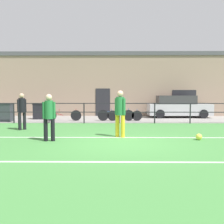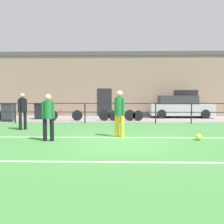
{
  "view_description": "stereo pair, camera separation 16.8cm",
  "coord_description": "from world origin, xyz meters",
  "views": [
    {
      "loc": [
        -0.22,
        -8.4,
        1.58
      ],
      "look_at": [
        -0.37,
        2.73,
        0.85
      ],
      "focal_mm": 40.95,
      "sensor_mm": 36.0,
      "label": 1
    },
    {
      "loc": [
        -0.05,
        -8.4,
        1.58
      ],
      "look_at": [
        -0.37,
        2.73,
        0.85
      ],
      "focal_mm": 40.95,
      "sensor_mm": 36.0,
      "label": 2
    }
  ],
  "objects": [
    {
      "name": "player_striker",
      "position": [
        -2.51,
        0.32,
        0.92
      ],
      "size": [
        0.44,
        0.28,
        1.62
      ],
      "rotation": [
        0.0,
        0.0,
        3.24
      ],
      "color": "black",
      "rests_on": "ground"
    },
    {
      "name": "trash_bin_1",
      "position": [
        -6.72,
        6.69,
        0.57
      ],
      "size": [
        0.66,
        0.56,
        1.09
      ],
      "color": "#33383D",
      "rests_on": "pavement_strip"
    },
    {
      "name": "clubhouse_facade",
      "position": [
        0.0,
        12.2,
        2.45
      ],
      "size": [
        28.0,
        2.56,
        4.88
      ],
      "color": "gray",
      "rests_on": "ground"
    },
    {
      "name": "field_line_hash",
      "position": [
        0.0,
        -2.44,
        0.0
      ],
      "size": [
        36.0,
        0.11,
        0.0
      ],
      "primitive_type": "cube",
      "color": "white",
      "rests_on": "ground"
    },
    {
      "name": "parked_car_red",
      "position": [
        4.23,
        9.81,
        0.76
      ],
      "size": [
        4.33,
        1.94,
        1.55
      ],
      "color": "#B7B7BC",
      "rests_on": "pavement_strip"
    },
    {
      "name": "player_goalkeeper",
      "position": [
        -4.5,
        3.19,
        0.95
      ],
      "size": [
        0.32,
        0.39,
        1.68
      ],
      "rotation": [
        0.0,
        0.0,
        4.08
      ],
      "color": "black",
      "rests_on": "ground"
    },
    {
      "name": "pavement_strip",
      "position": [
        0.0,
        8.5,
        0.01
      ],
      "size": [
        48.0,
        5.0,
        0.02
      ],
      "primitive_type": "cube",
      "color": "gray",
      "rests_on": "ground"
    },
    {
      "name": "field_line_touchline",
      "position": [
        0.0,
        1.09,
        0.0
      ],
      "size": [
        36.0,
        0.11,
        0.0
      ],
      "primitive_type": "cube",
      "color": "white",
      "rests_on": "ground"
    },
    {
      "name": "perimeter_fence",
      "position": [
        0.0,
        6.0,
        0.75
      ],
      "size": [
        36.07,
        0.07,
        1.15
      ],
      "color": "black",
      "rests_on": "ground"
    },
    {
      "name": "player_winger",
      "position": [
        -0.04,
        1.21,
        1.0
      ],
      "size": [
        0.4,
        0.34,
        1.76
      ],
      "rotation": [
        0.0,
        0.0,
        2.47
      ],
      "color": "gold",
      "rests_on": "ground"
    },
    {
      "name": "ground",
      "position": [
        0.0,
        0.0,
        -0.02
      ],
      "size": [
        60.0,
        44.0,
        0.04
      ],
      "primitive_type": "cube",
      "color": "#478C42"
    },
    {
      "name": "soccer_ball_match",
      "position": [
        2.74,
        0.61,
        0.11
      ],
      "size": [
        0.23,
        0.23,
        0.23
      ],
      "primitive_type": "sphere",
      "color": "#E5E04C",
      "rests_on": "ground"
    },
    {
      "name": "bicycle_parked_3",
      "position": [
        0.35,
        7.2,
        0.35
      ],
      "size": [
        2.12,
        0.04,
        0.73
      ],
      "color": "black",
      "rests_on": "pavement_strip"
    },
    {
      "name": "bicycle_parked_0",
      "position": [
        -0.2,
        7.2,
        0.37
      ],
      "size": [
        2.23,
        0.04,
        0.76
      ],
      "color": "black",
      "rests_on": "pavement_strip"
    },
    {
      "name": "bicycle_parked_1",
      "position": [
        -3.42,
        7.2,
        0.36
      ],
      "size": [
        2.18,
        0.04,
        0.75
      ],
      "color": "black",
      "rests_on": "pavement_strip"
    },
    {
      "name": "trash_bin_0",
      "position": [
        -5.26,
        8.27,
        0.54
      ],
      "size": [
        0.69,
        0.58,
        1.03
      ],
      "color": "black",
      "rests_on": "pavement_strip"
    }
  ]
}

